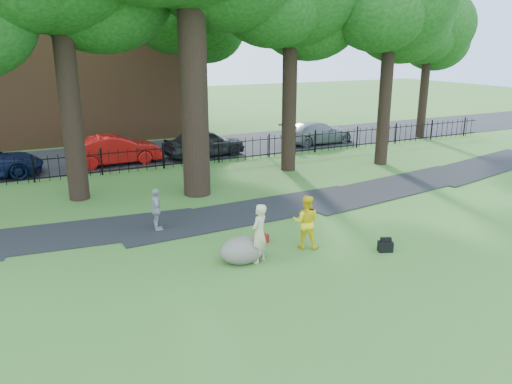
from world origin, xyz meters
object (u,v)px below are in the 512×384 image
woman (259,234)px  red_sedan (115,150)px  man (306,222)px  boulder (242,248)px

woman → red_sedan: bearing=-120.0°
woman → man: bearing=155.6°
woman → red_sedan: woman is taller
boulder → red_sedan: (-0.84, 13.92, 0.37)m
woman → red_sedan: (-1.24, 14.19, -0.11)m
red_sedan → woman: bearing=-177.2°
boulder → woman: bearing=-33.9°
man → red_sedan: 14.18m
woman → boulder: bearing=-68.9°
boulder → man: bearing=1.6°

